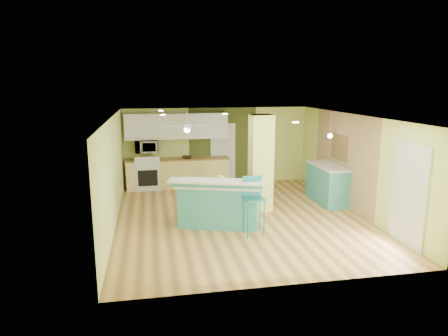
{
  "coord_description": "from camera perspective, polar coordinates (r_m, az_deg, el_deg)",
  "views": [
    {
      "loc": [
        -2.14,
        -9.25,
        3.26
      ],
      "look_at": [
        -0.33,
        0.4,
        1.18
      ],
      "focal_mm": 32.0,
      "sensor_mm": 36.0,
      "label": 1
    }
  ],
  "objects": [
    {
      "name": "upper_cabinets",
      "position": [
        12.67,
        -6.78,
        5.95
      ],
      "size": [
        3.2,
        0.34,
        0.8
      ],
      "primitive_type": "cube",
      "color": "white",
      "rests_on": "wall_back"
    },
    {
      "name": "floor",
      "position": [
        10.04,
        2.31,
        -7.02
      ],
      "size": [
        6.0,
        7.0,
        0.01
      ],
      "primitive_type": "cube",
      "color": "olive",
      "rests_on": "ground"
    },
    {
      "name": "wood_panel",
      "position": [
        11.29,
        16.62,
        1.21
      ],
      "size": [
        0.02,
        3.4,
        2.5
      ],
      "primitive_type": "cube",
      "color": "#957655",
      "rests_on": "floor"
    },
    {
      "name": "side_counter",
      "position": [
        11.53,
        14.58,
        -2.12
      ],
      "size": [
        0.7,
        1.64,
        1.06
      ],
      "color": "teal",
      "rests_on": "floor"
    },
    {
      "name": "ceiling",
      "position": [
        9.53,
        2.43,
        7.41
      ],
      "size": [
        6.0,
        7.0,
        0.01
      ],
      "primitive_type": "cube",
      "color": "white",
      "rests_on": "wall_back"
    },
    {
      "name": "wall_front",
      "position": [
        6.45,
        9.37,
        -6.36
      ],
      "size": [
        6.0,
        0.01,
        2.5
      ],
      "primitive_type": "cube",
      "color": "#D2E279",
      "rests_on": "floor"
    },
    {
      "name": "interior_door",
      "position": [
        13.12,
        -0.17,
        2.06
      ],
      "size": [
        0.82,
        0.05,
        2.0
      ],
      "primitive_type": "cube",
      "color": "silver",
      "rests_on": "floor"
    },
    {
      "name": "fruit_bowl",
      "position": [
        12.66,
        -5.3,
        1.54
      ],
      "size": [
        0.42,
        0.42,
        0.08
      ],
      "primitive_type": "imported",
      "rotation": [
        0.0,
        0.0,
        -0.37
      ],
      "color": "#362316",
      "rests_on": "kitchen_run"
    },
    {
      "name": "peninsula",
      "position": [
        9.36,
        -0.69,
        -4.94
      ],
      "size": [
        2.3,
        1.71,
        1.16
      ],
      "rotation": [
        0.0,
        0.0,
        -0.3
      ],
      "color": "teal",
      "rests_on": "floor"
    },
    {
      "name": "olive_accent",
      "position": [
        13.11,
        -0.19,
        3.15
      ],
      "size": [
        2.2,
        0.02,
        2.5
      ],
      "primitive_type": "cube",
      "color": "#40491D",
      "rests_on": "floor"
    },
    {
      "name": "wall_right",
      "position": [
        10.77,
        18.14,
        0.61
      ],
      "size": [
        0.01,
        7.0,
        2.5
      ],
      "primitive_type": "cube",
      "color": "#D2E279",
      "rests_on": "floor"
    },
    {
      "name": "ceiling_fan",
      "position": [
        11.36,
        -5.32,
        5.95
      ],
      "size": [
        1.41,
        1.41,
        0.61
      ],
      "color": "white",
      "rests_on": "ceiling"
    },
    {
      "name": "wall_decor",
      "position": [
        11.4,
        16.16,
        2.87
      ],
      "size": [
        0.03,
        0.9,
        0.7
      ],
      "primitive_type": "cube",
      "color": "brown",
      "rests_on": "wood_panel"
    },
    {
      "name": "bar_stool",
      "position": [
        8.73,
        4.19,
        -4.01
      ],
      "size": [
        0.43,
        0.43,
        1.29
      ],
      "rotation": [
        0.0,
        0.0,
        0.01
      ],
      "color": "#1C7981",
      "rests_on": "floor"
    },
    {
      "name": "wall_back",
      "position": [
        13.09,
        -1.06,
        3.14
      ],
      "size": [
        6.0,
        0.01,
        2.5
      ],
      "primitive_type": "cube",
      "color": "#D2E279",
      "rests_on": "floor"
    },
    {
      "name": "pendant_lamp",
      "position": [
        11.17,
        14.92,
        4.5
      ],
      "size": [
        0.14,
        0.14,
        0.69
      ],
      "color": "silver",
      "rests_on": "ceiling"
    },
    {
      "name": "microwave",
      "position": [
        12.6,
        -10.99,
        3.03
      ],
      "size": [
        0.7,
        0.48,
        0.39
      ],
      "primitive_type": "imported",
      "color": "silver",
      "rests_on": "wall_back"
    },
    {
      "name": "wall_left",
      "position": [
        9.51,
        -15.58,
        -0.69
      ],
      "size": [
        0.01,
        7.0,
        2.5
      ],
      "primitive_type": "cube",
      "color": "#D2E279",
      "rests_on": "floor"
    },
    {
      "name": "kitchen_run",
      "position": [
        12.79,
        -6.58,
        -0.7
      ],
      "size": [
        3.25,
        0.63,
        0.94
      ],
      "color": "#E9D27A",
      "rests_on": "floor"
    },
    {
      "name": "french_door",
      "position": [
        8.91,
        24.9,
        -3.55
      ],
      "size": [
        0.04,
        1.08,
        2.1
      ],
      "primitive_type": "cube",
      "color": "silver",
      "rests_on": "floor"
    },
    {
      "name": "column",
      "position": [
        10.34,
        5.26,
        0.71
      ],
      "size": [
        0.55,
        0.55,
        2.5
      ],
      "primitive_type": "cube",
      "color": "#D3E369",
      "rests_on": "floor"
    },
    {
      "name": "stove",
      "position": [
        12.75,
        -10.83,
        -0.93
      ],
      "size": [
        0.76,
        0.66,
        1.08
      ],
      "color": "silver",
      "rests_on": "floor"
    },
    {
      "name": "canister",
      "position": [
        9.29,
        -0.5,
        -1.58
      ],
      "size": [
        0.15,
        0.15,
        0.15
      ],
      "primitive_type": "cylinder",
      "color": "yellow",
      "rests_on": "peninsula"
    }
  ]
}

